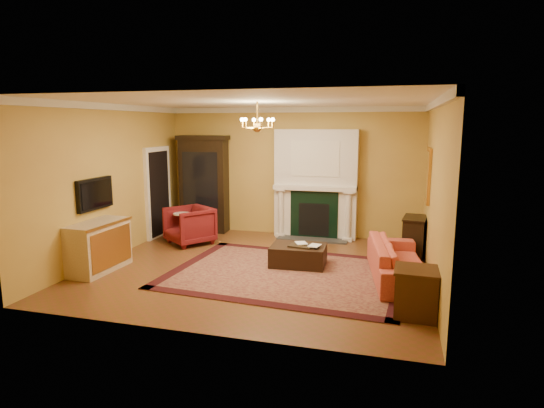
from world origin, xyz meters
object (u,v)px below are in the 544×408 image
at_px(wingback_armchair, 189,224).
at_px(commode, 98,246).
at_px(china_cabinet, 205,186).
at_px(console_table, 414,238).
at_px(leather_ottoman, 298,255).
at_px(end_table, 416,294).
at_px(coral_sofa, 399,255).
at_px(pedestal_table, 182,226).

bearing_deg(wingback_armchair, commode, -73.03).
xyz_separation_m(china_cabinet, console_table, (4.91, -0.95, -0.74)).
height_order(wingback_armchair, leather_ottoman, wingback_armchair).
bearing_deg(console_table, leather_ottoman, -143.17).
height_order(end_table, console_table, console_table).
distance_m(coral_sofa, leather_ottoman, 1.85).
distance_m(china_cabinet, end_table, 6.31).
bearing_deg(leather_ottoman, wingback_armchair, 158.25).
xyz_separation_m(china_cabinet, leather_ottoman, (2.82, -2.16, -0.92)).
bearing_deg(wingback_armchair, coral_sofa, 21.31).
bearing_deg(coral_sofa, wingback_armchair, 66.27).
bearing_deg(end_table, leather_ottoman, 138.64).
bearing_deg(pedestal_table, leather_ottoman, -18.49).
bearing_deg(commode, china_cabinet, 82.11).
xyz_separation_m(pedestal_table, end_table, (4.88, -2.74, -0.07)).
bearing_deg(end_table, commode, 174.19).
distance_m(end_table, leather_ottoman, 2.71).
bearing_deg(wingback_armchair, china_cabinet, 134.14).
height_order(console_table, leather_ottoman, console_table).
bearing_deg(commode, wingback_armchair, 72.53).
distance_m(china_cabinet, wingback_armchair, 1.42).
bearing_deg(commode, coral_sofa, 12.27).
height_order(end_table, leather_ottoman, end_table).
relative_size(pedestal_table, leather_ottoman, 0.67).
distance_m(pedestal_table, leather_ottoman, 3.01).
relative_size(console_table, leather_ottoman, 0.77).
relative_size(pedestal_table, commode, 0.56).
height_order(commode, coral_sofa, commode).
relative_size(pedestal_table, end_table, 1.04).
bearing_deg(console_table, wingback_armchair, -169.72).
relative_size(commode, end_table, 1.87).
bearing_deg(wingback_armchair, pedestal_table, -153.46).
height_order(wingback_armchair, pedestal_table, wingback_armchair).
bearing_deg(coral_sofa, commode, 91.67).
height_order(commode, leather_ottoman, commode).
xyz_separation_m(console_table, leather_ottoman, (-2.09, -1.21, -0.18)).
height_order(pedestal_table, leather_ottoman, pedestal_table).
relative_size(china_cabinet, pedestal_table, 3.34).
distance_m(commode, end_table, 5.48).
bearing_deg(coral_sofa, china_cabinet, 53.51).
xyz_separation_m(china_cabinet, commode, (-0.60, -3.40, -0.67)).
bearing_deg(end_table, pedestal_table, 150.67).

